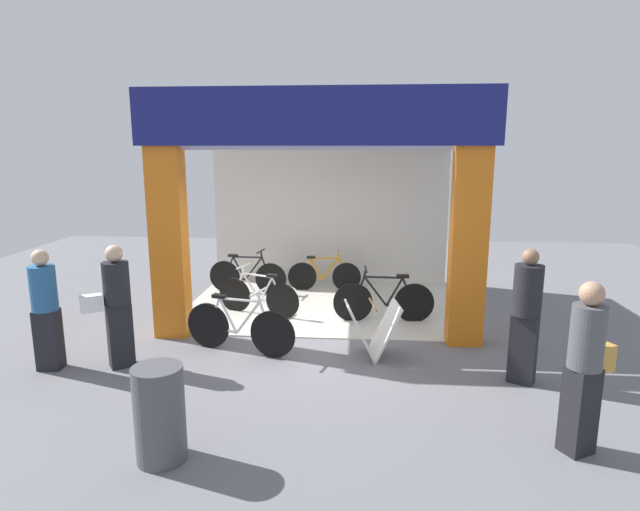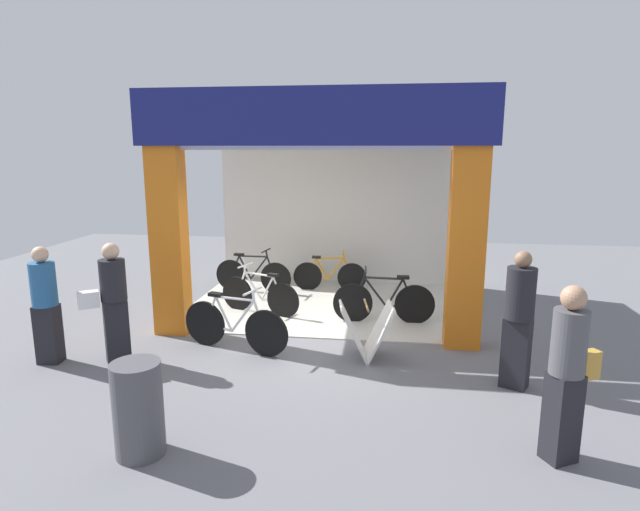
{
  "view_description": "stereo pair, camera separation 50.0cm",
  "coord_description": "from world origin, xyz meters",
  "px_view_note": "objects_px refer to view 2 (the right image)",
  "views": [
    {
      "loc": [
        0.69,
        -7.78,
        2.95
      ],
      "look_at": [
        0.0,
        0.9,
        1.15
      ],
      "focal_mm": 29.51,
      "sensor_mm": 36.0,
      "label": 1
    },
    {
      "loc": [
        1.19,
        -7.72,
        2.95
      ],
      "look_at": [
        0.0,
        0.9,
        1.15
      ],
      "focal_mm": 29.51,
      "sensor_mm": 36.0,
      "label": 2
    }
  ],
  "objects_px": {
    "bicycle_inside_2": "(384,302)",
    "trash_bin": "(138,409)",
    "pedestrian_0": "(567,372)",
    "pedestrian_2": "(45,304)",
    "pedestrian_3": "(113,301)",
    "bicycle_inside_3": "(253,275)",
    "bicycle_inside_1": "(329,275)",
    "bicycle_parked_0": "(234,326)",
    "bicycle_inside_0": "(260,295)",
    "sandwich_board_sign": "(366,331)",
    "pedestrian_1": "(519,318)"
  },
  "relations": [
    {
      "from": "bicycle_inside_2",
      "to": "trash_bin",
      "type": "height_order",
      "value": "bicycle_inside_2"
    },
    {
      "from": "bicycle_inside_0",
      "to": "bicycle_parked_0",
      "type": "relative_size",
      "value": 0.91
    },
    {
      "from": "pedestrian_0",
      "to": "trash_bin",
      "type": "relative_size",
      "value": 1.83
    },
    {
      "from": "pedestrian_1",
      "to": "trash_bin",
      "type": "relative_size",
      "value": 1.84
    },
    {
      "from": "bicycle_inside_2",
      "to": "bicycle_inside_3",
      "type": "height_order",
      "value": "bicycle_inside_2"
    },
    {
      "from": "pedestrian_1",
      "to": "pedestrian_2",
      "type": "distance_m",
      "value": 6.24
    },
    {
      "from": "pedestrian_3",
      "to": "bicycle_inside_3",
      "type": "bearing_deg",
      "value": 76.09
    },
    {
      "from": "pedestrian_2",
      "to": "bicycle_inside_3",
      "type": "bearing_deg",
      "value": 64.86
    },
    {
      "from": "bicycle_inside_3",
      "to": "pedestrian_0",
      "type": "relative_size",
      "value": 0.95
    },
    {
      "from": "sandwich_board_sign",
      "to": "pedestrian_3",
      "type": "height_order",
      "value": "pedestrian_3"
    },
    {
      "from": "pedestrian_2",
      "to": "trash_bin",
      "type": "height_order",
      "value": "pedestrian_2"
    },
    {
      "from": "bicycle_inside_3",
      "to": "trash_bin",
      "type": "height_order",
      "value": "trash_bin"
    },
    {
      "from": "bicycle_inside_1",
      "to": "bicycle_inside_0",
      "type": "bearing_deg",
      "value": -121.29
    },
    {
      "from": "bicycle_inside_1",
      "to": "bicycle_inside_3",
      "type": "xyz_separation_m",
      "value": [
        -1.56,
        -0.29,
        0.03
      ]
    },
    {
      "from": "pedestrian_2",
      "to": "bicycle_parked_0",
      "type": "bearing_deg",
      "value": 17.62
    },
    {
      "from": "bicycle_parked_0",
      "to": "pedestrian_2",
      "type": "relative_size",
      "value": 1.03
    },
    {
      "from": "pedestrian_2",
      "to": "trash_bin",
      "type": "distance_m",
      "value": 3.03
    },
    {
      "from": "bicycle_inside_0",
      "to": "pedestrian_1",
      "type": "relative_size",
      "value": 0.88
    },
    {
      "from": "bicycle_inside_3",
      "to": "sandwich_board_sign",
      "type": "xyz_separation_m",
      "value": [
        2.5,
        -3.18,
        0.03
      ]
    },
    {
      "from": "bicycle_inside_3",
      "to": "pedestrian_1",
      "type": "distance_m",
      "value": 5.87
    },
    {
      "from": "bicycle_inside_1",
      "to": "bicycle_parked_0",
      "type": "distance_m",
      "value": 3.6
    },
    {
      "from": "bicycle_inside_3",
      "to": "sandwich_board_sign",
      "type": "bearing_deg",
      "value": -51.83
    },
    {
      "from": "pedestrian_0",
      "to": "pedestrian_2",
      "type": "height_order",
      "value": "pedestrian_0"
    },
    {
      "from": "bicycle_inside_3",
      "to": "pedestrian_1",
      "type": "relative_size",
      "value": 0.94
    },
    {
      "from": "pedestrian_0",
      "to": "trash_bin",
      "type": "xyz_separation_m",
      "value": [
        -4.03,
        -0.46,
        -0.42
      ]
    },
    {
      "from": "pedestrian_2",
      "to": "bicycle_inside_0",
      "type": "bearing_deg",
      "value": 46.7
    },
    {
      "from": "pedestrian_2",
      "to": "trash_bin",
      "type": "relative_size",
      "value": 1.74
    },
    {
      "from": "bicycle_inside_1",
      "to": "bicycle_inside_2",
      "type": "bearing_deg",
      "value": -58.76
    },
    {
      "from": "sandwich_board_sign",
      "to": "bicycle_inside_2",
      "type": "bearing_deg",
      "value": 81.7
    },
    {
      "from": "bicycle_inside_3",
      "to": "bicycle_parked_0",
      "type": "relative_size",
      "value": 0.97
    },
    {
      "from": "bicycle_inside_2",
      "to": "pedestrian_1",
      "type": "xyz_separation_m",
      "value": [
        1.66,
        -2.24,
        0.52
      ]
    },
    {
      "from": "bicycle_inside_2",
      "to": "bicycle_inside_1",
      "type": "bearing_deg",
      "value": 121.24
    },
    {
      "from": "pedestrian_0",
      "to": "bicycle_inside_2",
      "type": "bearing_deg",
      "value": 114.66
    },
    {
      "from": "bicycle_inside_3",
      "to": "pedestrian_3",
      "type": "distance_m",
      "value": 3.94
    },
    {
      "from": "bicycle_inside_2",
      "to": "pedestrian_0",
      "type": "bearing_deg",
      "value": -65.34
    },
    {
      "from": "bicycle_inside_2",
      "to": "pedestrian_2",
      "type": "bearing_deg",
      "value": -153.14
    },
    {
      "from": "bicycle_parked_0",
      "to": "sandwich_board_sign",
      "type": "xyz_separation_m",
      "value": [
        1.92,
        -0.01,
        0.01
      ]
    },
    {
      "from": "bicycle_inside_0",
      "to": "bicycle_parked_0",
      "type": "bearing_deg",
      "value": -88.04
    },
    {
      "from": "bicycle_inside_2",
      "to": "bicycle_inside_3",
      "type": "bearing_deg",
      "value": 149.24
    },
    {
      "from": "pedestrian_1",
      "to": "sandwich_board_sign",
      "type": "bearing_deg",
      "value": 160.22
    },
    {
      "from": "bicycle_inside_0",
      "to": "bicycle_inside_1",
      "type": "relative_size",
      "value": 1.01
    },
    {
      "from": "bicycle_inside_0",
      "to": "bicycle_inside_3",
      "type": "xyz_separation_m",
      "value": [
        -0.51,
        1.43,
        0.01
      ]
    },
    {
      "from": "bicycle_inside_1",
      "to": "sandwich_board_sign",
      "type": "xyz_separation_m",
      "value": [
        0.94,
        -3.47,
        0.06
      ]
    },
    {
      "from": "bicycle_inside_0",
      "to": "bicycle_inside_1",
      "type": "height_order",
      "value": "bicycle_inside_0"
    },
    {
      "from": "bicycle_inside_1",
      "to": "bicycle_parked_0",
      "type": "relative_size",
      "value": 0.9
    },
    {
      "from": "pedestrian_3",
      "to": "pedestrian_1",
      "type": "bearing_deg",
      "value": -0.68
    },
    {
      "from": "pedestrian_0",
      "to": "bicycle_inside_0",
      "type": "bearing_deg",
      "value": 134.72
    },
    {
      "from": "pedestrian_3",
      "to": "pedestrian_2",
      "type": "bearing_deg",
      "value": -170.97
    },
    {
      "from": "bicycle_inside_0",
      "to": "trash_bin",
      "type": "distance_m",
      "value": 4.46
    },
    {
      "from": "bicycle_inside_2",
      "to": "pedestrian_3",
      "type": "height_order",
      "value": "pedestrian_3"
    }
  ]
}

